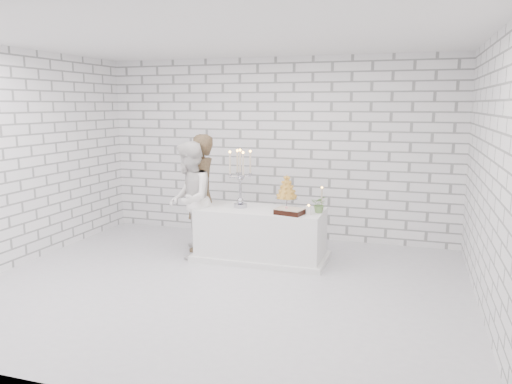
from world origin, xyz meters
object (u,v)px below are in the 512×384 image
groom (200,193)px  croquembouche (287,191)px  bride (189,200)px  candelabra (240,178)px  cake_table (261,234)px

groom → croquembouche: bearing=96.8°
bride → candelabra: bride is taller
groom → candelabra: 0.78m
groom → croquembouche: size_ratio=3.59×
croquembouche → bride: bearing=-167.7°
groom → candelabra: (0.71, -0.16, 0.28)m
croquembouche → candelabra: bearing=-168.8°
groom → bride: groom is taller
cake_table → candelabra: bearing=178.2°
bride → candelabra: (0.73, 0.17, 0.33)m
cake_table → bride: 1.17m
bride → croquembouche: bearing=85.0°
cake_table → croquembouche: (0.34, 0.14, 0.63)m
bride → candelabra: bearing=86.1°
candelabra → croquembouche: (0.66, 0.13, -0.18)m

